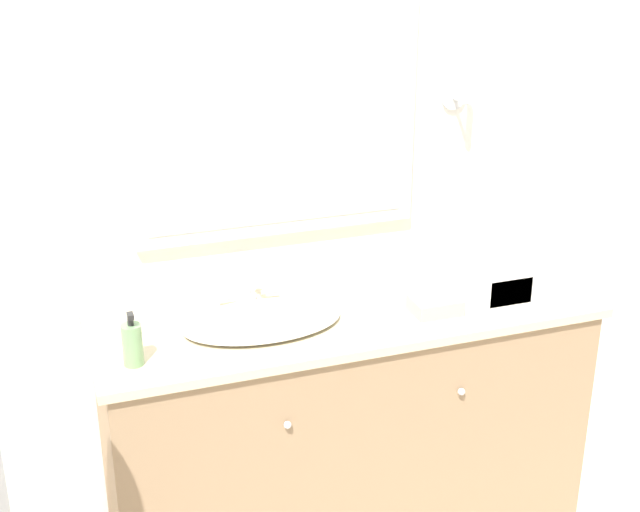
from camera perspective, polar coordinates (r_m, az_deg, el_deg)
wall_back at (r=3.09m, az=-0.51°, el=6.25°), size 8.00×0.18×2.55m
vanity_counter at (r=3.17m, az=1.53°, el=-10.32°), size 1.68×0.60×0.85m
sink_basin at (r=2.85m, az=-3.77°, el=-4.06°), size 0.52×0.36×0.17m
soap_bottle at (r=2.65m, az=-11.92°, el=-5.51°), size 0.06×0.06×0.17m
appliance_box at (r=3.03m, az=11.49°, el=-1.79°), size 0.21×0.14×0.13m
picture_frame at (r=3.37m, az=11.20°, el=0.56°), size 0.09×0.01×0.11m
hand_towel_near_sink at (r=2.94m, az=7.38°, el=-3.13°), size 0.16×0.12×0.05m
metal_tray at (r=3.25m, az=9.94°, el=-1.13°), size 0.15×0.12×0.01m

